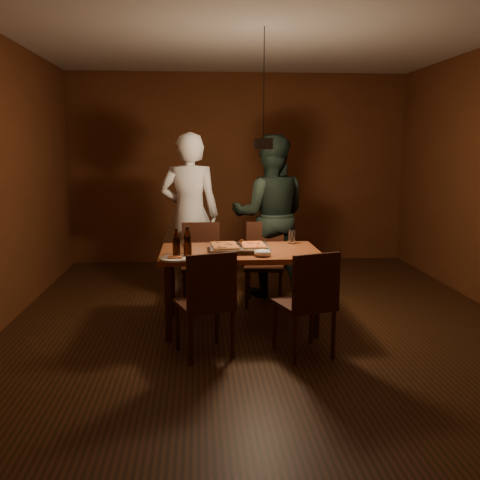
{
  "coord_description": "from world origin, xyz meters",
  "views": [
    {
      "loc": [
        -0.61,
        -5.05,
        1.72
      ],
      "look_at": [
        -0.23,
        -0.08,
        0.85
      ],
      "focal_mm": 40.0,
      "sensor_mm": 36.0,
      "label": 1
    }
  ],
  "objects": [
    {
      "name": "beer_bottle_b",
      "position": [
        -0.72,
        -0.36,
        0.89
      ],
      "size": [
        0.07,
        0.07,
        0.27
      ],
      "color": "black",
      "rests_on": "dining_table"
    },
    {
      "name": "water_glass_right",
      "position": [
        0.33,
        0.24,
        0.82
      ],
      "size": [
        0.07,
        0.07,
        0.14
      ],
      "primitive_type": "cylinder",
      "color": "silver",
      "rests_on": "dining_table"
    },
    {
      "name": "diner_white",
      "position": [
        -0.72,
        1.16,
        0.94
      ],
      "size": [
        0.71,
        0.48,
        1.89
      ],
      "primitive_type": "imported",
      "rotation": [
        0.0,
        0.0,
        3.1
      ],
      "color": "silver",
      "rests_on": "floor"
    },
    {
      "name": "plate_slice",
      "position": [
        -0.82,
        -0.45,
        0.76
      ],
      "size": [
        0.27,
        0.27,
        0.03
      ],
      "color": "white",
      "rests_on": "dining_table"
    },
    {
      "name": "chair_near_right",
      "position": [
        0.27,
        -0.91,
        0.54
      ],
      "size": [
        0.53,
        0.53,
        0.49
      ],
      "rotation": [
        0.0,
        0.0,
        0.32
      ],
      "color": "#38190F",
      "rests_on": "floor"
    },
    {
      "name": "room_shell",
      "position": [
        0.0,
        0.0,
        1.4
      ],
      "size": [
        6.0,
        6.0,
        6.0
      ],
      "color": "#3B2010",
      "rests_on": "ground"
    },
    {
      "name": "pizza_tray",
      "position": [
        -0.24,
        -0.1,
        0.77
      ],
      "size": [
        0.56,
        0.46,
        0.05
      ],
      "primitive_type": "cube",
      "rotation": [
        0.0,
        0.0,
        0.01
      ],
      "color": "silver",
      "rests_on": "dining_table"
    },
    {
      "name": "chair_near_left",
      "position": [
        -0.55,
        -0.85,
        0.54
      ],
      "size": [
        0.54,
        0.54,
        0.49
      ],
      "rotation": [
        0.0,
        0.0,
        0.34
      ],
      "color": "#38190F",
      "rests_on": "floor"
    },
    {
      "name": "dining_table",
      "position": [
        -0.23,
        -0.08,
        0.68
      ],
      "size": [
        1.5,
        0.9,
        0.75
      ],
      "color": "brown",
      "rests_on": "floor"
    },
    {
      "name": "water_glass_left",
      "position": [
        -0.8,
        -0.2,
        0.81
      ],
      "size": [
        0.07,
        0.07,
        0.12
      ],
      "primitive_type": "cylinder",
      "color": "silver",
      "rests_on": "dining_table"
    },
    {
      "name": "chair_far_left",
      "position": [
        -0.6,
        0.74,
        0.54
      ],
      "size": [
        0.42,
        0.42,
        0.49
      ],
      "rotation": [
        0.0,
        0.0,
        3.13
      ],
      "color": "#38190F",
      "rests_on": "floor"
    },
    {
      "name": "pizza_meat",
      "position": [
        -0.37,
        -0.11,
        0.81
      ],
      "size": [
        0.27,
        0.4,
        0.02
      ],
      "primitive_type": "cube",
      "rotation": [
        0.0,
        0.0,
        0.08
      ],
      "color": "maroon",
      "rests_on": "pizza_tray"
    },
    {
      "name": "pendant_lamp",
      "position": [
        0.0,
        0.0,
        1.76
      ],
      "size": [
        0.18,
        0.18,
        1.1
      ],
      "color": "black",
      "rests_on": "ceiling"
    },
    {
      "name": "napkin",
      "position": [
        -0.05,
        -0.38,
        0.78
      ],
      "size": [
        0.15,
        0.12,
        0.06
      ],
      "primitive_type": "ellipsoid",
      "color": "white",
      "rests_on": "dining_table"
    },
    {
      "name": "beer_bottle_a",
      "position": [
        -0.82,
        -0.36,
        0.88
      ],
      "size": [
        0.07,
        0.07,
        0.26
      ],
      "color": "black",
      "rests_on": "dining_table"
    },
    {
      "name": "chair_far_right",
      "position": [
        0.11,
        0.71,
        0.54
      ],
      "size": [
        0.48,
        0.48,
        0.49
      ],
      "rotation": [
        0.0,
        0.0,
        2.98
      ],
      "color": "#38190F",
      "rests_on": "floor"
    },
    {
      "name": "pizza_cheese",
      "position": [
        -0.1,
        -0.1,
        0.81
      ],
      "size": [
        0.24,
        0.36,
        0.02
      ],
      "primitive_type": "cube",
      "rotation": [
        0.0,
        0.0,
        0.05
      ],
      "color": "gold",
      "rests_on": "pizza_tray"
    },
    {
      "name": "spatula",
      "position": [
        -0.23,
        -0.09,
        0.81
      ],
      "size": [
        0.14,
        0.25,
        0.04
      ],
      "primitive_type": null,
      "rotation": [
        0.0,
        0.0,
        -0.21
      ],
      "color": "silver",
      "rests_on": "pizza_tray"
    },
    {
      "name": "diner_dark",
      "position": [
        0.21,
        1.08,
        0.93
      ],
      "size": [
        0.98,
        0.8,
        1.86
      ],
      "primitive_type": "imported",
      "rotation": [
        0.0,
        0.0,
        3.03
      ],
      "color": "black",
      "rests_on": "floor"
    }
  ]
}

